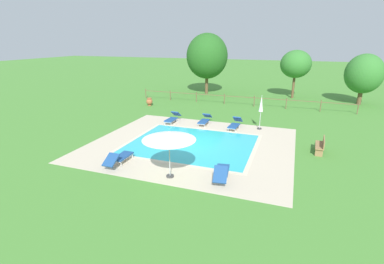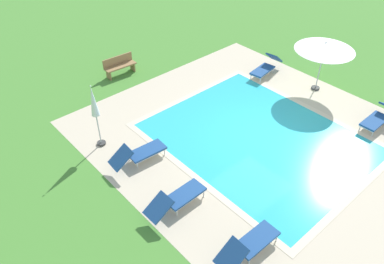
# 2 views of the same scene
# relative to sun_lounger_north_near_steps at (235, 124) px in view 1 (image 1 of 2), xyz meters

# --- Properties ---
(ground_plane) EXTENTS (160.00, 160.00, 0.00)m
(ground_plane) POSITION_rel_sun_lounger_north_near_steps_xyz_m (-1.89, -4.00, -0.37)
(ground_plane) COLOR #478433
(pool_deck_paving) EXTENTS (12.17, 10.69, 0.01)m
(pool_deck_paving) POSITION_rel_sun_lounger_north_near_steps_xyz_m (-1.89, -4.00, -0.36)
(pool_deck_paving) COLOR beige
(pool_deck_paving) RESTS_ON ground
(swimming_pool_water) EXTENTS (7.46, 5.97, 0.01)m
(swimming_pool_water) POSITION_rel_sun_lounger_north_near_steps_xyz_m (-1.89, -4.00, -0.36)
(swimming_pool_water) COLOR #2DB7C6
(swimming_pool_water) RESTS_ON ground
(pool_coping_rim) EXTENTS (7.94, 6.45, 0.01)m
(pool_coping_rim) POSITION_rel_sun_lounger_north_near_steps_xyz_m (-1.89, -4.00, -0.36)
(pool_coping_rim) COLOR beige
(pool_coping_rim) RESTS_ON ground
(sun_lounger_north_near_steps) EXTENTS (0.74, 2.05, 0.82)m
(sun_lounger_north_near_steps) POSITION_rel_sun_lounger_north_near_steps_xyz_m (0.00, 0.00, 0.00)
(sun_lounger_north_near_steps) COLOR navy
(sun_lounger_north_near_steps) RESTS_ON ground
(sun_lounger_north_mid) EXTENTS (0.62, 2.06, 0.75)m
(sun_lounger_north_mid) POSITION_rel_sun_lounger_north_near_steps_xyz_m (-4.40, -8.09, -0.01)
(sun_lounger_north_mid) COLOR navy
(sun_lounger_north_mid) RESTS_ON ground
(sun_lounger_north_far) EXTENTS (0.64, 2.06, 0.76)m
(sun_lounger_north_far) POSITION_rel_sun_lounger_north_near_steps_xyz_m (-2.41, 0.34, -0.01)
(sun_lounger_north_far) COLOR navy
(sun_lounger_north_far) RESTS_ON ground
(sun_lounger_north_end) EXTENTS (0.88, 2.05, 0.86)m
(sun_lounger_north_end) POSITION_rel_sun_lounger_north_near_steps_xyz_m (1.02, -7.92, 0.01)
(sun_lounger_north_end) COLOR navy
(sun_lounger_north_end) RESTS_ON ground
(sun_lounger_south_near_corner) EXTENTS (0.63, 2.03, 0.80)m
(sun_lounger_south_near_corner) POSITION_rel_sun_lounger_north_near_steps_xyz_m (-4.93, -0.05, -0.00)
(sun_lounger_south_near_corner) COLOR navy
(sun_lounger_south_near_corner) RESTS_ON ground
(patio_umbrella_open_foreground) EXTENTS (2.47, 2.47, 2.26)m
(patio_umbrella_open_foreground) POSITION_rel_sun_lounger_north_near_steps_xyz_m (-1.32, -8.55, 1.67)
(patio_umbrella_open_foreground) COLOR #383838
(patio_umbrella_open_foreground) RESTS_ON ground
(patio_umbrella_closed_row_mid_west) EXTENTS (0.32, 0.32, 2.49)m
(patio_umbrella_closed_row_mid_west) POSITION_rel_sun_lounger_north_near_steps_xyz_m (1.69, 0.53, 1.34)
(patio_umbrella_closed_row_mid_west) COLOR #383838
(patio_umbrella_closed_row_mid_west) RESTS_ON ground
(wooden_bench_lawn_side) EXTENTS (0.53, 1.52, 0.87)m
(wooden_bench_lawn_side) POSITION_rel_sun_lounger_north_near_steps_xyz_m (5.54, -2.83, 0.10)
(wooden_bench_lawn_side) COLOR #937047
(wooden_bench_lawn_side) RESTS_ON ground
(terracotta_urn_near_fence) EXTENTS (0.61, 0.61, 0.76)m
(terracotta_urn_near_fence) POSITION_rel_sun_lounger_north_near_steps_xyz_m (-9.48, 4.67, 0.04)
(terracotta_urn_near_fence) COLOR #A85B38
(terracotta_urn_near_fence) RESTS_ON ground
(perimeter_fence) EXTENTS (20.83, 0.08, 1.05)m
(perimeter_fence) POSITION_rel_sun_lounger_north_near_steps_xyz_m (-1.23, 7.83, 0.32)
(perimeter_fence) COLOR brown
(perimeter_fence) RESTS_ON ground
(tree_far_west) EXTENTS (3.24, 3.24, 5.17)m
(tree_far_west) POSITION_rel_sun_lounger_north_near_steps_xyz_m (3.65, 13.52, 3.31)
(tree_far_west) COLOR brown
(tree_far_west) RESTS_ON ground
(tree_west_mid) EXTENTS (4.78, 4.78, 6.95)m
(tree_west_mid) POSITION_rel_sun_lounger_north_near_steps_xyz_m (-6.17, 12.95, 3.99)
(tree_west_mid) COLOR brown
(tree_west_mid) RESTS_ON ground
(tree_centre) EXTENTS (3.50, 3.50, 4.94)m
(tree_centre) POSITION_rel_sun_lounger_north_near_steps_xyz_m (10.00, 12.35, 2.66)
(tree_centre) COLOR brown
(tree_centre) RESTS_ON ground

